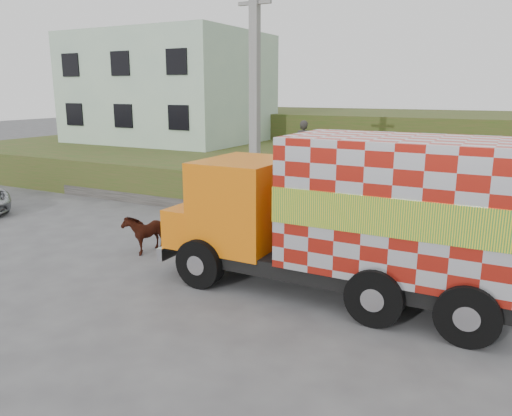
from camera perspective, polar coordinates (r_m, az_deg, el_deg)
The scene contains 9 objects.
ground at distance 13.78m, azimuth -5.48°, elevation -5.36°, with size 120.00×120.00×0.00m, color #474749.
embankment at distance 22.39m, azimuth 8.66°, elevation 3.80°, with size 40.00×12.00×1.50m, color #324E1A.
embankment_far at distance 33.78m, azimuth 15.55°, elevation 7.94°, with size 40.00×12.00×3.00m, color #324E1A.
retaining_strip at distance 18.17m, azimuth -3.52°, elevation -0.06°, with size 16.00×0.50×0.40m, color #595651.
building at distance 30.04m, azimuth -9.77°, elevation 13.35°, with size 10.00×8.00×6.00m, color #B6D2B3.
utility_pole at distance 17.53m, azimuth -0.15°, elevation 12.27°, with size 1.20×0.30×8.00m.
cargo_truck at distance 10.81m, azimuth 11.09°, elevation -0.84°, with size 7.86×2.78×3.50m.
cow at distance 14.24m, azimuth -12.46°, elevation -2.69°, with size 0.59×1.30×1.10m, color black.
pedestrian at distance 18.67m, azimuth 5.45°, elevation 7.17°, with size 0.67×0.44×1.83m, color #292724.
Camera 1 is at (7.23, -10.87, 4.41)m, focal length 35.00 mm.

